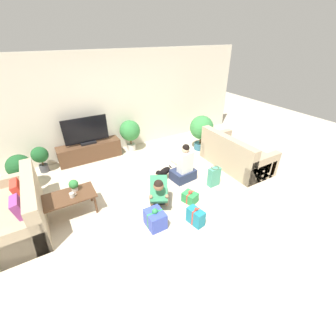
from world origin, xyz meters
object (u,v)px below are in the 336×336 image
tv_console (90,151)px  potted_plant_corner_left (20,168)px  person_sitting (184,168)px  mug (72,195)px  potted_plant_back_left (40,156)px  gift_box_b (196,217)px  gift_bag_a (214,177)px  tabletop_plant (74,185)px  person_kneeling (159,191)px  potted_plant_back_right (130,132)px  dog (163,172)px  potted_plant_corner_right (202,129)px  gift_box_c (190,197)px  sofa_left (16,213)px  gift_box_a (155,219)px  sofa_right (235,155)px  coffee_table (67,198)px  tv (86,132)px

tv_console → potted_plant_corner_left: potted_plant_corner_left is taller
person_sitting → mug: bearing=-6.1°
potted_plant_corner_left → potted_plant_back_left: 0.72m
gift_box_b → gift_bag_a: size_ratio=0.78×
tabletop_plant → person_kneeling: bearing=-26.6°
tabletop_plant → potted_plant_back_left: bearing=103.8°
potted_plant_back_right → dog: potted_plant_back_right is taller
potted_plant_corner_right → gift_box_c: size_ratio=2.96×
person_sitting → dog: (-0.42, 0.21, -0.10)m
sofa_left → tv_console: (1.69, 1.85, -0.07)m
tv_console → tabletop_plant: (-0.70, -1.86, 0.32)m
potted_plant_back_right → gift_box_a: potted_plant_back_right is taller
gift_box_a → mug: mug is taller
dog → gift_box_b: gift_box_b is taller
potted_plant_back_left → person_kneeling: (1.84, -2.51, -0.08)m
potted_plant_corner_right → potted_plant_back_right: bearing=151.9°
dog → person_sitting: bearing=43.0°
gift_box_c → potted_plant_corner_left: bearing=142.5°
gift_box_b → tabletop_plant: size_ratio=1.61×
sofa_right → gift_box_c: 1.89m
gift_box_b → gift_box_c: bearing=63.9°
potted_plant_corner_left → potted_plant_back_right: potted_plant_back_right is taller
tv_console → mug: size_ratio=13.27×
gift_box_c → tv_console: bearing=114.4°
sofa_left → coffee_table: (0.82, -0.12, 0.07)m
person_sitting → sofa_left: bearing=-9.4°
tv_console → gift_bag_a: bearing=-51.7°
person_sitting → gift_bag_a: (0.45, -0.53, -0.09)m
person_kneeling → gift_box_a: size_ratio=2.11×
tv → potted_plant_back_left: tv is taller
sofa_right → person_kneeling: sofa_right is taller
potted_plant_corner_right → sofa_right: bearing=-83.2°
potted_plant_corner_left → potted_plant_corner_right: bearing=-4.5°
coffee_table → gift_bag_a: size_ratio=2.13×
mug → sofa_left: bearing=167.8°
gift_box_b → mug: 2.23m
potted_plant_corner_right → gift_box_b: (-1.91, -2.35, -0.46)m
mug → sofa_right: bearing=-2.4°
potted_plant_corner_left → gift_box_b: 3.73m
sofa_left → potted_plant_corner_right: potted_plant_corner_right is taller
coffee_table → tabletop_plant: bearing=33.8°
gift_box_c → mug: size_ratio=2.78×
person_kneeling → gift_box_c: size_ratio=2.45×
potted_plant_back_left → person_sitting: size_ratio=0.72×
potted_plant_back_left → tabletop_plant: 1.87m
gift_box_a → gift_box_b: bearing=-25.6°
sofa_right → gift_box_a: size_ratio=4.45×
dog → gift_box_a: 1.44m
coffee_table → dog: (2.05, 0.11, -0.16)m
potted_plant_corner_right → gift_box_b: potted_plant_corner_right is taller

